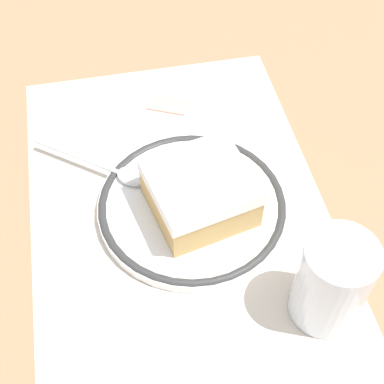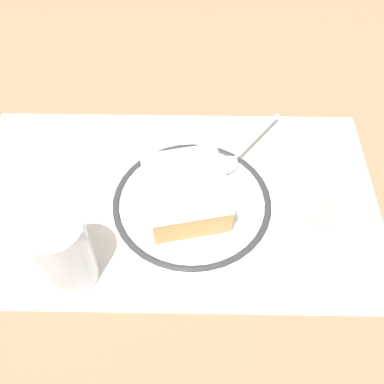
{
  "view_description": "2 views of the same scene",
  "coord_description": "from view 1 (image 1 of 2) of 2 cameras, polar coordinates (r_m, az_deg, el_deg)",
  "views": [
    {
      "loc": [
        -0.33,
        0.06,
        0.5
      ],
      "look_at": [
        0.03,
        -0.01,
        0.03
      ],
      "focal_mm": 51.84,
      "sensor_mm": 36.0,
      "label": 1
    },
    {
      "loc": [
        0.03,
        -0.37,
        0.49
      ],
      "look_at": [
        0.03,
        -0.01,
        0.03
      ],
      "focal_mm": 43.01,
      "sensor_mm": 36.0,
      "label": 2
    }
  ],
  "objects": [
    {
      "name": "spoon",
      "position": [
        0.63,
        -7.65,
        2.16
      ],
      "size": [
        0.1,
        0.13,
        0.01
      ],
      "color": "silver",
      "rests_on": "plate"
    },
    {
      "name": "placemat",
      "position": [
        0.6,
        -0.86,
        -4.12
      ],
      "size": [
        0.54,
        0.32,
        0.0
      ],
      "primitive_type": "cube",
      "color": "beige",
      "rests_on": "ground_plane"
    },
    {
      "name": "cake_slice",
      "position": [
        0.58,
        0.84,
        -0.04
      ],
      "size": [
        0.12,
        0.12,
        0.05
      ],
      "color": "tan",
      "rests_on": "plate"
    },
    {
      "name": "sugar_packet",
      "position": [
        0.72,
        -2.47,
        9.15
      ],
      "size": [
        0.05,
        0.06,
        0.01
      ],
      "primitive_type": "cube",
      "rotation": [
        0.0,
        0.0,
        4.28
      ],
      "color": "#E5998C",
      "rests_on": "placemat"
    },
    {
      "name": "ground_plane",
      "position": [
        0.6,
        -0.86,
        -4.16
      ],
      "size": [
        2.4,
        2.4,
        0.0
      ],
      "primitive_type": "plane",
      "color": "#9E7551"
    },
    {
      "name": "cup",
      "position": [
        0.53,
        14.06,
        -9.33
      ],
      "size": [
        0.07,
        0.07,
        0.1
      ],
      "color": "silver",
      "rests_on": "placemat"
    },
    {
      "name": "plate",
      "position": [
        0.61,
        0.0,
        -1.42
      ],
      "size": [
        0.21,
        0.21,
        0.01
      ],
      "color": "white",
      "rests_on": "placemat"
    }
  ]
}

